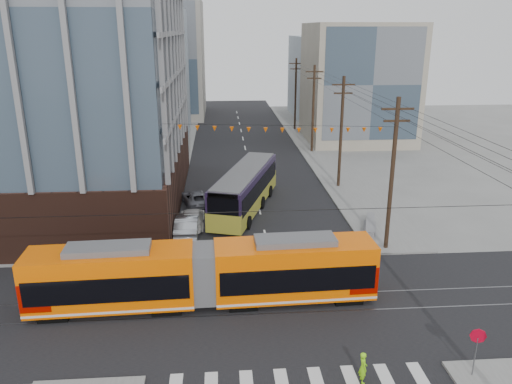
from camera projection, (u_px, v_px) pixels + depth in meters
ground at (291, 345)px, 25.28m from camera, size 160.00×160.00×0.00m
bg_bldg_nw_near at (122, 75)px, 70.54m from camera, size 18.00×16.00×18.00m
bg_bldg_ne_near at (358, 83)px, 69.37m from camera, size 14.00×14.00×16.00m
bg_bldg_nw_far at (159, 59)px, 89.38m from camera, size 16.00×18.00×20.00m
bg_bldg_ne_far at (339, 77)px, 88.77m from camera, size 16.00×16.00×14.00m
utility_pole_far at (295, 95)px, 77.20m from camera, size 0.30×0.30×11.00m
streetcar at (204, 274)px, 28.52m from camera, size 19.79×3.47×3.80m
city_bus at (245, 189)px, 43.74m from camera, size 6.76×13.47×3.75m
parked_car_silver at (187, 225)px, 38.48m from camera, size 1.82×5.02×1.64m
parked_car_white at (192, 218)px, 40.34m from camera, size 1.94×4.75×1.38m
parked_car_grey at (196, 198)px, 45.18m from camera, size 3.19×4.95×1.27m
pedestrian at (363, 367)px, 22.45m from camera, size 0.39×0.58×1.54m
stop_sign at (475, 355)px, 22.59m from camera, size 0.90×0.90×2.41m
jersey_barrier at (370, 227)px, 39.28m from camera, size 2.22×4.41×0.86m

